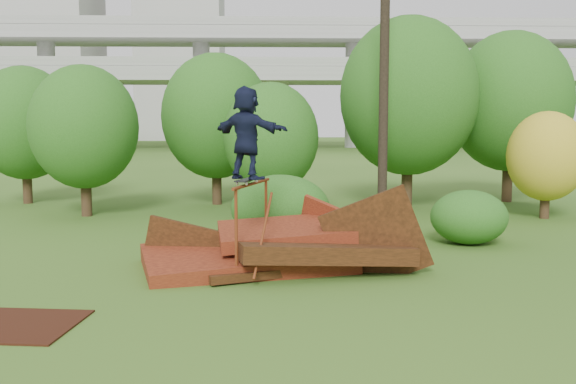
{
  "coord_description": "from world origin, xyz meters",
  "views": [
    {
      "loc": [
        -1.2,
        -10.77,
        2.99
      ],
      "look_at": [
        -0.8,
        2.0,
        1.6
      ],
      "focal_mm": 40.0,
      "sensor_mm": 36.0,
      "label": 1
    }
  ],
  "objects_px": {
    "scrap_pile": "(278,251)",
    "flat_plate": "(0,325)",
    "utility_pole": "(384,52)",
    "skater": "(247,133)"
  },
  "relations": [
    {
      "from": "scrap_pile",
      "to": "flat_plate",
      "type": "relative_size",
      "value": 2.69
    },
    {
      "from": "scrap_pile",
      "to": "utility_pole",
      "type": "height_order",
      "value": "utility_pole"
    },
    {
      "from": "flat_plate",
      "to": "utility_pole",
      "type": "relative_size",
      "value": 0.23
    },
    {
      "from": "scrap_pile",
      "to": "utility_pole",
      "type": "xyz_separation_m",
      "value": [
        3.22,
        6.04,
        4.67
      ]
    },
    {
      "from": "scrap_pile",
      "to": "skater",
      "type": "bearing_deg",
      "value": -137.95
    },
    {
      "from": "utility_pole",
      "to": "scrap_pile",
      "type": "bearing_deg",
      "value": -118.07
    },
    {
      "from": "skater",
      "to": "flat_plate",
      "type": "bearing_deg",
      "value": 76.9
    },
    {
      "from": "skater",
      "to": "utility_pole",
      "type": "distance_m",
      "value": 7.96
    },
    {
      "from": "scrap_pile",
      "to": "flat_plate",
      "type": "distance_m",
      "value": 5.58
    },
    {
      "from": "skater",
      "to": "utility_pole",
      "type": "relative_size",
      "value": 0.18
    }
  ]
}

